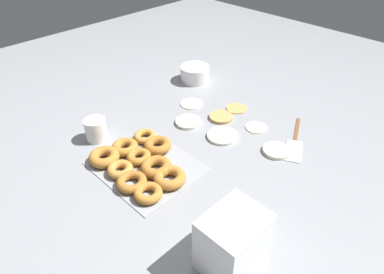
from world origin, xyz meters
name	(u,v)px	position (x,y,z in m)	size (l,w,h in m)	color
ground_plane	(210,141)	(0.00, 0.00, 0.00)	(3.00, 3.00, 0.00)	gray
pancake_0	(188,122)	(-0.14, 0.03, 0.01)	(0.10, 0.10, 0.01)	silver
pancake_1	(222,136)	(0.02, 0.05, 0.01)	(0.12, 0.12, 0.01)	silver
pancake_2	(276,151)	(0.22, 0.12, 0.01)	(0.10, 0.10, 0.01)	beige
pancake_3	(221,117)	(-0.07, 0.15, 0.01)	(0.10, 0.10, 0.01)	tan
pancake_4	(256,127)	(0.07, 0.19, 0.00)	(0.09, 0.09, 0.01)	beige
pancake_5	(191,103)	(-0.24, 0.14, 0.00)	(0.10, 0.10, 0.01)	silver
pancake_6	(237,108)	(-0.07, 0.25, 0.00)	(0.09, 0.09, 0.01)	tan
donut_tray	(141,163)	(-0.06, -0.27, 0.02)	(0.35, 0.30, 0.04)	#93969B
batter_bowl	(195,74)	(-0.39, 0.32, 0.04)	(0.14, 0.14, 0.07)	white
container_stack	(233,242)	(0.39, -0.35, 0.08)	(0.12, 0.16, 0.17)	white
paper_cup	(96,130)	(-0.31, -0.29, 0.04)	(0.08, 0.08, 0.09)	white
spatula	(294,145)	(0.24, 0.20, 0.00)	(0.16, 0.28, 0.01)	brown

